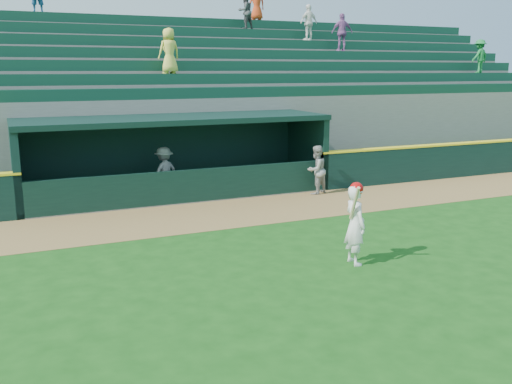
% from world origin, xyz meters
% --- Properties ---
extents(ground, '(120.00, 120.00, 0.00)m').
position_xyz_m(ground, '(0.00, 0.00, 0.00)').
color(ground, '#154511').
rests_on(ground, ground).
extents(warning_track, '(40.00, 3.00, 0.01)m').
position_xyz_m(warning_track, '(0.00, 4.90, 0.01)').
color(warning_track, olive).
rests_on(warning_track, ground).
extents(field_wall_right, '(15.50, 0.30, 1.20)m').
position_xyz_m(field_wall_right, '(12.25, 6.55, 0.60)').
color(field_wall_right, black).
rests_on(field_wall_right, ground).
extents(wall_stripe_right, '(15.50, 0.32, 0.06)m').
position_xyz_m(wall_stripe_right, '(12.25, 6.55, 1.23)').
color(wall_stripe_right, yellow).
rests_on(wall_stripe_right, field_wall_right).
extents(dugout_player_front, '(0.91, 0.82, 1.54)m').
position_xyz_m(dugout_player_front, '(4.08, 6.11, 0.77)').
color(dugout_player_front, gray).
rests_on(dugout_player_front, ground).
extents(dugout_player_inside, '(1.14, 0.92, 1.53)m').
position_xyz_m(dugout_player_inside, '(-0.38, 7.75, 0.77)').
color(dugout_player_inside, '#A6A6A1').
rests_on(dugout_player_inside, ground).
extents(dugout, '(9.40, 2.80, 2.46)m').
position_xyz_m(dugout, '(0.00, 8.00, 1.36)').
color(dugout, slate).
rests_on(dugout, ground).
extents(stands, '(34.50, 6.25, 7.48)m').
position_xyz_m(stands, '(0.01, 12.57, 2.39)').
color(stands, slate).
rests_on(stands, ground).
extents(batter_at_plate, '(0.50, 0.78, 1.70)m').
position_xyz_m(batter_at_plate, '(1.46, -0.00, 0.85)').
color(batter_at_plate, white).
rests_on(batter_at_plate, ground).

